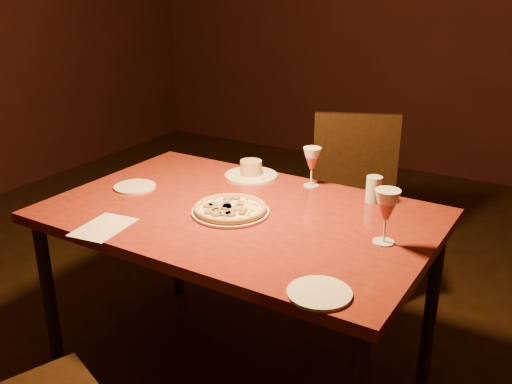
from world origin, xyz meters
The scene contains 10 objects.
dining_table centered at (-0.08, 0.24, 0.74)m, with size 1.53×1.00×0.81m.
chair_far centered at (0.02, 1.27, 0.55)m, with size 0.62×0.62×0.98m.
pizza_plate centered at (-0.10, 0.20, 0.83)m, with size 0.31×0.31×0.03m.
ramekin_saucer centered at (-0.25, 0.61, 0.84)m, with size 0.25×0.25×0.08m.
wine_glass_far centered at (0.04, 0.64, 0.90)m, with size 0.08×0.08×0.18m, color #B44C4B, non-canonical shape.
wine_glass_right centered at (0.51, 0.26, 0.91)m, with size 0.09×0.09×0.20m, color #B44C4B, non-canonical shape.
water_tumbler centered at (0.35, 0.60, 0.87)m, with size 0.07×0.07×0.11m, color silver.
side_plate_left centered at (-0.62, 0.22, 0.82)m, with size 0.18×0.18×0.01m, color white.
side_plate_near centered at (0.46, -0.18, 0.82)m, with size 0.19×0.19×0.01m, color white.
menu_card centered at (-0.43, -0.16, 0.82)m, with size 0.16×0.23×0.00m, color silver.
Camera 1 is at (1.05, -1.53, 1.70)m, focal length 40.00 mm.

